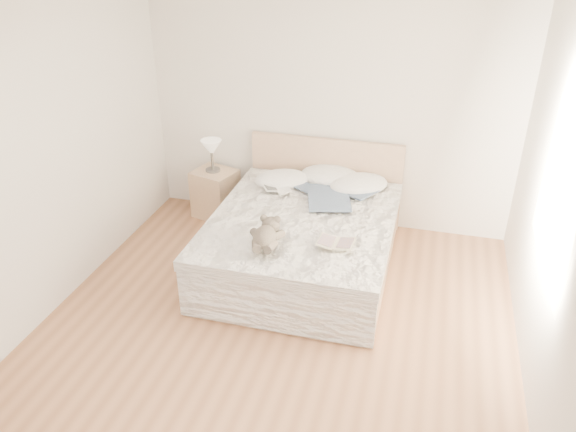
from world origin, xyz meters
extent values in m
cube|color=brown|center=(0.00, 0.00, 0.00)|extent=(4.00, 4.50, 0.00)
cube|color=silver|center=(0.00, 2.25, 1.35)|extent=(4.00, 0.02, 2.70)
cube|color=silver|center=(-2.00, 0.00, 1.35)|extent=(0.02, 4.50, 2.70)
cube|color=silver|center=(2.00, 0.00, 1.35)|extent=(0.02, 4.50, 2.70)
cube|color=white|center=(1.99, 0.30, 1.45)|extent=(0.02, 1.30, 1.10)
cube|color=tan|center=(0.00, 1.15, 0.10)|extent=(1.68, 2.08, 0.20)
cube|color=white|center=(0.00, 1.15, 0.35)|extent=(1.60, 2.00, 0.30)
cube|color=white|center=(0.00, 1.10, 0.54)|extent=(1.72, 2.05, 0.10)
cube|color=tan|center=(0.00, 2.19, 0.50)|extent=(1.70, 0.06, 1.00)
cube|color=tan|center=(-1.26, 1.98, 0.28)|extent=(0.54, 0.51, 0.56)
cylinder|color=#4D4743|center=(-1.27, 1.99, 0.57)|extent=(0.17, 0.17, 0.02)
cylinder|color=#3E3934|center=(-1.27, 1.99, 0.70)|extent=(0.03, 0.03, 0.23)
cone|color=white|center=(-1.27, 1.99, 0.85)|extent=(0.23, 0.23, 0.17)
ellipsoid|color=white|center=(-0.40, 1.80, 0.64)|extent=(0.71, 0.63, 0.18)
ellipsoid|color=white|center=(0.09, 2.02, 0.64)|extent=(0.71, 0.54, 0.20)
ellipsoid|color=white|center=(0.42, 1.89, 0.64)|extent=(0.77, 0.72, 0.19)
cube|color=white|center=(-0.39, 1.57, 0.63)|extent=(0.35, 0.32, 0.02)
cube|color=beige|center=(0.41, 0.66, 0.63)|extent=(0.34, 0.24, 0.02)
camera|label=1|loc=(1.10, -3.48, 3.14)|focal=35.00mm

